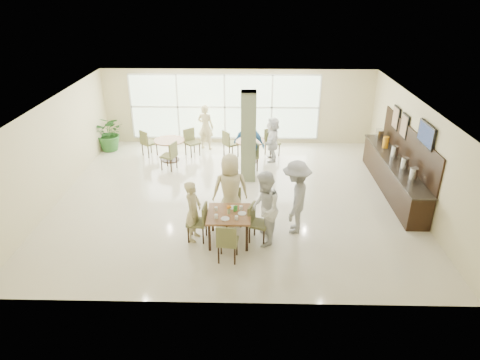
{
  "coord_description": "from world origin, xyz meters",
  "views": [
    {
      "loc": [
        0.43,
        -11.02,
        5.77
      ],
      "look_at": [
        0.2,
        -1.2,
        1.1
      ],
      "focal_mm": 32.0,
      "sensor_mm": 36.0,
      "label": 1
    }
  ],
  "objects_px": {
    "potted_plant": "(110,133)",
    "teen_left": "(193,211)",
    "adult_a": "(249,145)",
    "buffet_counter": "(394,173)",
    "round_table_right": "(250,146)",
    "teen_right": "(264,209)",
    "adult_standing": "(206,127)",
    "teen_standing": "(296,197)",
    "round_table_left": "(170,145)",
    "adult_b": "(272,139)",
    "teen_far": "(230,189)",
    "main_table": "(229,216)"
  },
  "relations": [
    {
      "from": "main_table",
      "to": "adult_standing",
      "type": "relative_size",
      "value": 0.61
    },
    {
      "from": "main_table",
      "to": "potted_plant",
      "type": "relative_size",
      "value": 0.77
    },
    {
      "from": "teen_standing",
      "to": "adult_standing",
      "type": "relative_size",
      "value": 1.12
    },
    {
      "from": "round_table_left",
      "to": "adult_standing",
      "type": "height_order",
      "value": "adult_standing"
    },
    {
      "from": "round_table_right",
      "to": "teen_standing",
      "type": "distance_m",
      "value": 4.65
    },
    {
      "from": "main_table",
      "to": "round_table_left",
      "type": "xyz_separation_m",
      "value": [
        -2.27,
        4.97,
        -0.1
      ]
    },
    {
      "from": "teen_standing",
      "to": "adult_b",
      "type": "xyz_separation_m",
      "value": [
        -0.35,
        4.59,
        -0.17
      ]
    },
    {
      "from": "teen_right",
      "to": "adult_a",
      "type": "distance_m",
      "value": 4.23
    },
    {
      "from": "buffet_counter",
      "to": "teen_left",
      "type": "bearing_deg",
      "value": -153.84
    },
    {
      "from": "teen_left",
      "to": "teen_far",
      "type": "relative_size",
      "value": 0.82
    },
    {
      "from": "potted_plant",
      "to": "adult_standing",
      "type": "bearing_deg",
      "value": 3.82
    },
    {
      "from": "teen_left",
      "to": "adult_a",
      "type": "height_order",
      "value": "adult_a"
    },
    {
      "from": "round_table_left",
      "to": "teen_far",
      "type": "relative_size",
      "value": 0.56
    },
    {
      "from": "round_table_right",
      "to": "teen_right",
      "type": "bearing_deg",
      "value": -86.14
    },
    {
      "from": "round_table_left",
      "to": "adult_a",
      "type": "height_order",
      "value": "adult_a"
    },
    {
      "from": "adult_b",
      "to": "adult_standing",
      "type": "relative_size",
      "value": 0.92
    },
    {
      "from": "potted_plant",
      "to": "adult_a",
      "type": "height_order",
      "value": "adult_a"
    },
    {
      "from": "adult_b",
      "to": "main_table",
      "type": "bearing_deg",
      "value": -10.64
    },
    {
      "from": "round_table_right",
      "to": "buffet_counter",
      "type": "distance_m",
      "value": 4.78
    },
    {
      "from": "potted_plant",
      "to": "teen_right",
      "type": "distance_m",
      "value": 8.07
    },
    {
      "from": "round_table_right",
      "to": "adult_b",
      "type": "xyz_separation_m",
      "value": [
        0.78,
        0.09,
        0.21
      ]
    },
    {
      "from": "teen_standing",
      "to": "teen_left",
      "type": "bearing_deg",
      "value": -67.85
    },
    {
      "from": "adult_a",
      "to": "buffet_counter",
      "type": "bearing_deg",
      "value": 6.5
    },
    {
      "from": "teen_left",
      "to": "adult_a",
      "type": "relative_size",
      "value": 0.84
    },
    {
      "from": "round_table_right",
      "to": "teen_left",
      "type": "distance_m",
      "value": 5.11
    },
    {
      "from": "potted_plant",
      "to": "teen_standing",
      "type": "xyz_separation_m",
      "value": [
        6.21,
        -5.4,
        0.28
      ]
    },
    {
      "from": "buffet_counter",
      "to": "adult_b",
      "type": "xyz_separation_m",
      "value": [
        -3.48,
        2.28,
        0.21
      ]
    },
    {
      "from": "potted_plant",
      "to": "adult_standing",
      "type": "xyz_separation_m",
      "value": [
        3.47,
        0.23,
        0.17
      ]
    },
    {
      "from": "round_table_right",
      "to": "adult_standing",
      "type": "height_order",
      "value": "adult_standing"
    },
    {
      "from": "buffet_counter",
      "to": "adult_a",
      "type": "distance_m",
      "value": 4.5
    },
    {
      "from": "round_table_left",
      "to": "teen_far",
      "type": "height_order",
      "value": "teen_far"
    },
    {
      "from": "potted_plant",
      "to": "teen_left",
      "type": "xyz_separation_m",
      "value": [
        3.75,
        -5.83,
        0.1
      ]
    },
    {
      "from": "teen_right",
      "to": "adult_a",
      "type": "relative_size",
      "value": 1.01
    },
    {
      "from": "adult_standing",
      "to": "teen_standing",
      "type": "bearing_deg",
      "value": 134.26
    },
    {
      "from": "buffet_counter",
      "to": "teen_right",
      "type": "distance_m",
      "value": 4.87
    },
    {
      "from": "main_table",
      "to": "round_table_right",
      "type": "height_order",
      "value": "same"
    },
    {
      "from": "buffet_counter",
      "to": "round_table_right",
      "type": "bearing_deg",
      "value": 152.79
    },
    {
      "from": "main_table",
      "to": "adult_b",
      "type": "relative_size",
      "value": 0.67
    },
    {
      "from": "teen_left",
      "to": "teen_standing",
      "type": "distance_m",
      "value": 2.5
    },
    {
      "from": "round_table_right",
      "to": "adult_b",
      "type": "relative_size",
      "value": 0.66
    },
    {
      "from": "main_table",
      "to": "teen_standing",
      "type": "xyz_separation_m",
      "value": [
        1.61,
        0.5,
        0.27
      ]
    },
    {
      "from": "round_table_left",
      "to": "round_table_right",
      "type": "relative_size",
      "value": 1.03
    },
    {
      "from": "round_table_left",
      "to": "teen_right",
      "type": "xyz_separation_m",
      "value": [
        3.09,
        -5.04,
        0.35
      ]
    },
    {
      "from": "main_table",
      "to": "buffet_counter",
      "type": "xyz_separation_m",
      "value": [
        4.74,
        2.8,
        -0.11
      ]
    },
    {
      "from": "round_table_left",
      "to": "adult_b",
      "type": "bearing_deg",
      "value": 1.73
    },
    {
      "from": "teen_far",
      "to": "adult_standing",
      "type": "relative_size",
      "value": 1.12
    },
    {
      "from": "teen_left",
      "to": "adult_a",
      "type": "xyz_separation_m",
      "value": [
        1.3,
        4.08,
        0.14
      ]
    },
    {
      "from": "buffet_counter",
      "to": "adult_b",
      "type": "distance_m",
      "value": 4.16
    },
    {
      "from": "teen_left",
      "to": "potted_plant",
      "type": "bearing_deg",
      "value": 46.02
    },
    {
      "from": "teen_standing",
      "to": "buffet_counter",
      "type": "bearing_deg",
      "value": 138.49
    }
  ]
}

